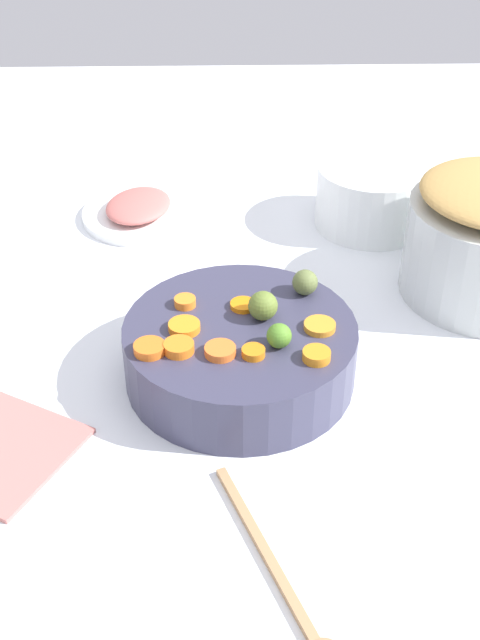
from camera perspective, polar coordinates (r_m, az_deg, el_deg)
tabletop at (r=1.05m, az=-0.38°, el=-3.81°), size 2.40×2.40×0.02m
serving_bowl_carrots at (r=1.01m, az=-0.00°, el=-2.28°), size 0.29×0.29×0.08m
carrot_slice_0 at (r=0.98m, az=5.63°, el=-0.43°), size 0.05×0.05×0.01m
carrot_slice_1 at (r=0.94m, az=-1.40°, el=-2.18°), size 0.05×0.05×0.01m
carrot_slice_2 at (r=1.02m, az=-3.89°, el=1.28°), size 0.04×0.04×0.01m
carrot_slice_3 at (r=0.94m, az=0.95°, el=-2.28°), size 0.04×0.04×0.01m
carrot_slice_4 at (r=1.02m, az=0.21°, el=1.06°), size 0.04×0.04×0.01m
carrot_slice_5 at (r=0.94m, az=5.40°, el=-2.49°), size 0.04×0.04×0.01m
carrot_slice_6 at (r=0.98m, az=-3.94°, el=-0.48°), size 0.05×0.05×0.01m
carrot_slice_7 at (r=0.95m, az=-4.32°, el=-1.93°), size 0.04×0.04×0.01m
carrot_slice_8 at (r=0.95m, az=-6.38°, el=-2.00°), size 0.04×0.04×0.01m
brussels_sprout_0 at (r=0.95m, az=2.77°, el=-1.11°), size 0.03×0.03×0.03m
brussels_sprout_1 at (r=0.99m, az=1.64°, el=0.90°), size 0.04×0.04×0.04m
brussels_sprout_2 at (r=1.04m, az=4.60°, el=2.66°), size 0.03×0.03×0.03m
wooden_spoon at (r=0.79m, az=4.82°, el=-20.83°), size 0.14×0.28×0.01m
casserole_dish at (r=1.36m, az=9.29°, el=8.60°), size 0.18×0.18×0.10m
ham_plate at (r=1.40m, az=-6.64°, el=7.46°), size 0.21×0.21×0.01m
ham_slice_main at (r=1.38m, az=-7.16°, el=8.00°), size 0.14×0.16×0.03m
dish_towel at (r=0.97m, az=-16.50°, el=-8.81°), size 0.21×0.21×0.01m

